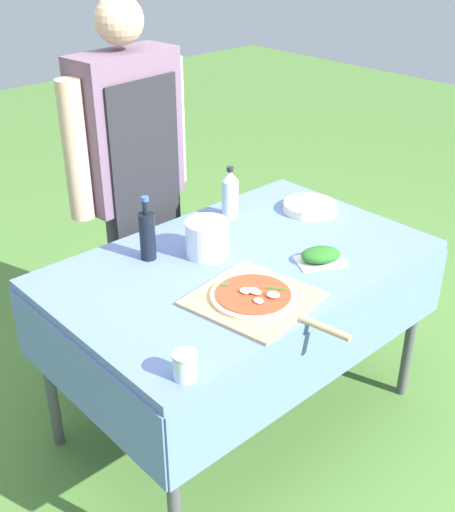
% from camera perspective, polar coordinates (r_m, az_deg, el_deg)
% --- Properties ---
extents(ground_plane, '(12.00, 12.00, 0.00)m').
position_cam_1_polar(ground_plane, '(2.87, 0.99, -14.00)').
color(ground_plane, '#517F38').
extents(prep_table, '(1.44, 0.91, 0.78)m').
position_cam_1_polar(prep_table, '(2.45, 1.13, -1.96)').
color(prep_table, '#607AB7').
rests_on(prep_table, ground).
extents(person_cook, '(0.62, 0.24, 1.66)m').
position_cam_1_polar(person_cook, '(2.76, -8.60, 7.91)').
color(person_cook, '#4C4C51').
rests_on(person_cook, ground).
extents(pizza_on_peel, '(0.42, 0.58, 0.05)m').
position_cam_1_polar(pizza_on_peel, '(2.16, 2.50, -3.76)').
color(pizza_on_peel, tan).
rests_on(pizza_on_peel, prep_table).
extents(oil_bottle, '(0.06, 0.06, 0.25)m').
position_cam_1_polar(oil_bottle, '(2.39, -7.14, 1.91)').
color(oil_bottle, black).
rests_on(oil_bottle, prep_table).
extents(water_bottle, '(0.07, 0.07, 0.22)m').
position_cam_1_polar(water_bottle, '(2.72, 0.22, 5.58)').
color(water_bottle, silver).
rests_on(water_bottle, prep_table).
extents(herb_container, '(0.22, 0.19, 0.06)m').
position_cam_1_polar(herb_container, '(2.41, 8.29, 0.03)').
color(herb_container, silver).
rests_on(herb_container, prep_table).
extents(mixing_tub, '(0.17, 0.17, 0.14)m').
position_cam_1_polar(mixing_tub, '(2.42, -1.79, 1.60)').
color(mixing_tub, silver).
rests_on(mixing_tub, prep_table).
extents(plate_stack, '(0.24, 0.24, 0.03)m').
position_cam_1_polar(plate_stack, '(2.82, 7.34, 4.36)').
color(plate_stack, beige).
rests_on(plate_stack, prep_table).
extents(sauce_jar, '(0.07, 0.07, 0.08)m').
position_cam_1_polar(sauce_jar, '(1.82, -3.78, -9.81)').
color(sauce_jar, silver).
rests_on(sauce_jar, prep_table).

